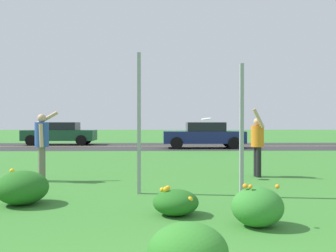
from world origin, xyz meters
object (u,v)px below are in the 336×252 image
at_px(person_thrower_blue_shirt, 42,141).
at_px(person_catcher_orange_shirt, 257,141).
at_px(sign_post_near_path, 139,123).
at_px(frisbee_white, 206,119).
at_px(car_dark_green_center_right, 60,133).
at_px(car_navy_center_left, 204,135).
at_px(sign_post_by_roadside, 242,130).

height_order(person_thrower_blue_shirt, person_catcher_orange_shirt, person_catcher_orange_shirt).
bearing_deg(sign_post_near_path, frisbee_white, 51.19).
relative_size(sign_post_near_path, car_dark_green_center_right, 0.64).
bearing_deg(person_catcher_orange_shirt, car_navy_center_left, 90.63).
distance_m(sign_post_by_roadside, frisbee_white, 2.44).
bearing_deg(person_catcher_orange_shirt, person_thrower_blue_shirt, -173.35).
xyz_separation_m(person_thrower_blue_shirt, car_navy_center_left, (5.39, 11.88, -0.26)).
xyz_separation_m(sign_post_near_path, car_dark_green_center_right, (-5.98, 16.87, -0.70)).
bearing_deg(car_navy_center_left, person_thrower_blue_shirt, -114.42).
xyz_separation_m(sign_post_near_path, sign_post_by_roadside, (2.02, -0.38, -0.14)).
xyz_separation_m(sign_post_near_path, frisbee_white, (1.62, 2.01, 0.10)).
bearing_deg(sign_post_near_path, person_catcher_orange_shirt, 37.60).
relative_size(person_thrower_blue_shirt, person_catcher_orange_shirt, 0.96).
height_order(sign_post_by_roadside, person_catcher_orange_shirt, sign_post_by_roadside).
height_order(sign_post_near_path, car_navy_center_left, sign_post_near_path).
distance_m(sign_post_near_path, car_dark_green_center_right, 17.92).
bearing_deg(sign_post_by_roadside, sign_post_near_path, 169.26).
bearing_deg(person_thrower_blue_shirt, person_catcher_orange_shirt, 6.65).
xyz_separation_m(sign_post_by_roadside, car_dark_green_center_right, (-8.00, 17.26, -0.56)).
distance_m(sign_post_near_path, car_navy_center_left, 13.89).
bearing_deg(sign_post_by_roadside, frisbee_white, 99.50).
xyz_separation_m(sign_post_by_roadside, frisbee_white, (-0.40, 2.40, 0.24)).
relative_size(sign_post_by_roadside, car_dark_green_center_right, 0.58).
relative_size(person_thrower_blue_shirt, frisbee_white, 6.55).
relative_size(sign_post_near_path, person_catcher_orange_shirt, 1.58).
height_order(sign_post_near_path, car_dark_green_center_right, sign_post_near_path).
distance_m(sign_post_by_roadside, car_dark_green_center_right, 19.03).
bearing_deg(car_navy_center_left, frisbee_white, -96.35).
distance_m(sign_post_by_roadside, person_thrower_blue_shirt, 4.97).
bearing_deg(frisbee_white, sign_post_by_roadside, -80.50).
bearing_deg(sign_post_near_path, person_thrower_blue_shirt, 145.82).
height_order(sign_post_near_path, person_thrower_blue_shirt, sign_post_near_path).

